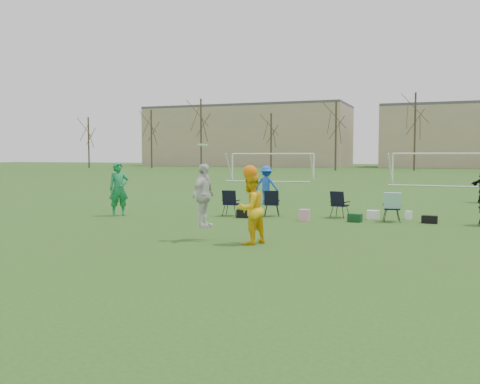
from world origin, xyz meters
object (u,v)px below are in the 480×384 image
at_px(fielder_green_near, 119,189).
at_px(goal_mid, 443,160).
at_px(center_contest, 232,203).
at_px(fielder_blue, 266,185).
at_px(goal_left, 272,159).

height_order(fielder_green_near, goal_mid, goal_mid).
bearing_deg(center_contest, fielder_blue, 103.41).
height_order(fielder_green_near, fielder_blue, fielder_green_near).
distance_m(fielder_green_near, goal_mid, 28.19).
xyz_separation_m(fielder_blue, center_contest, (2.56, -10.73, 0.16)).
bearing_deg(goal_mid, goal_left, 175.87).
bearing_deg(fielder_green_near, center_contest, -80.16).
relative_size(fielder_blue, goal_mid, 0.24).
bearing_deg(fielder_blue, goal_mid, -111.60).
relative_size(fielder_green_near, center_contest, 0.78).
bearing_deg(fielder_green_near, goal_left, 49.41).
relative_size(fielder_green_near, fielder_blue, 1.13).
relative_size(fielder_blue, goal_left, 0.24).
height_order(center_contest, goal_mid, center_contest).
bearing_deg(center_contest, goal_left, 105.65).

